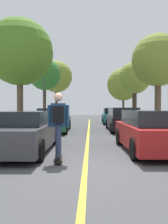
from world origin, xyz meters
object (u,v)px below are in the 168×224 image
at_px(parked_car_left_near, 54,120).
at_px(street_tree_left_near, 45,75).
at_px(fire_hydrant, 27,124).
at_px(parked_car_left_nearest, 23,132).
at_px(parked_car_right_nearest, 151,131).
at_px(street_tree_right_near, 135,78).
at_px(street_tree_right_nearest, 158,61).
at_px(street_tree_left_nearest, 20,52).
at_px(parked_car_right_far, 113,116).
at_px(parked_car_right_near, 122,119).
at_px(skateboarder, 58,121).
at_px(street_tree_left_far, 56,77).
at_px(street_tree_right_far, 123,84).
at_px(skateboard, 58,159).
at_px(streetlamp, 44,90).

bearing_deg(parked_car_left_near, street_tree_left_near, 104.70).
relative_size(parked_car_left_near, fire_hydrant, 6.57).
xyz_separation_m(parked_car_left_nearest, parked_car_right_nearest, (4.30, 0.08, 0.02)).
bearing_deg(street_tree_right_near, street_tree_right_nearest, -90.00).
height_order(parked_car_right_nearest, street_tree_left_nearest, street_tree_left_nearest).
distance_m(street_tree_left_nearest, fire_hydrant, 4.65).
distance_m(street_tree_left_near, street_tree_right_nearest, 11.83).
bearing_deg(parked_car_left_nearest, street_tree_right_nearest, 47.31).
height_order(parked_car_left_nearest, parked_car_right_far, parked_car_right_far).
relative_size(street_tree_right_nearest, fire_hydrant, 8.52).
xyz_separation_m(street_tree_left_nearest, street_tree_left_near, (-0.00, 8.07, -0.27)).
relative_size(parked_car_right_near, skateboarder, 2.61).
xyz_separation_m(parked_car_left_near, street_tree_right_nearest, (6.51, 0.48, 3.72)).
bearing_deg(street_tree_left_nearest, street_tree_right_nearest, 0.62).
distance_m(parked_car_right_near, street_tree_left_far, 17.68).
xyz_separation_m(street_tree_right_nearest, fire_hydrant, (-8.01, -1.07, -3.94)).
distance_m(parked_car_right_far, skateboarder, 15.60).
height_order(parked_car_right_far, street_tree_right_far, street_tree_right_far).
bearing_deg(street_tree_left_nearest, street_tree_left_far, 90.00).
relative_size(street_tree_left_nearest, street_tree_left_far, 0.93).
distance_m(fire_hydrant, skateboard, 8.07).
height_order(parked_car_left_nearest, street_tree_left_far, street_tree_left_far).
relative_size(parked_car_right_far, fire_hydrant, 6.33).
distance_m(street_tree_right_nearest, skateboarder, 10.55).
bearing_deg(street_tree_left_far, parked_car_right_far, -54.23).
xyz_separation_m(street_tree_left_nearest, skateboard, (3.63, -8.49, -4.89)).
height_order(fire_hydrant, streetlamp, streetlamp).
bearing_deg(skateboarder, skateboard, 96.11).
height_order(street_tree_right_nearest, skateboarder, street_tree_right_nearest).
distance_m(parked_car_right_near, street_tree_right_far, 16.17).
xyz_separation_m(parked_car_right_nearest, parked_car_right_near, (-0.00, 7.01, 0.04)).
bearing_deg(street_tree_left_far, skateboard, -81.53).
bearing_deg(streetlamp, parked_car_left_near, -72.36).
xyz_separation_m(parked_car_left_near, parked_car_right_nearest, (4.30, -6.50, -0.01)).
height_order(parked_car_left_nearest, street_tree_left_nearest, street_tree_left_nearest).
bearing_deg(streetlamp, skateboard, -76.93).
distance_m(parked_car_right_nearest, street_tree_right_far, 23.01).
distance_m(parked_car_right_nearest, street_tree_right_near, 15.43).
bearing_deg(skateboard, street_tree_left_nearest, 113.12).
distance_m(parked_car_left_nearest, parked_car_left_near, 6.58).
distance_m(parked_car_right_nearest, street_tree_right_nearest, 8.22).
bearing_deg(parked_car_left_near, street_tree_right_far, 67.96).
relative_size(parked_car_right_far, street_tree_right_nearest, 0.74).
distance_m(parked_car_right_nearest, street_tree_left_near, 16.80).
bearing_deg(street_tree_right_near, street_tree_left_nearest, -137.67).
distance_m(parked_car_right_near, street_tree_left_near, 11.02).
bearing_deg(fire_hydrant, street_tree_left_nearest, 126.37).
bearing_deg(street_tree_left_near, parked_car_right_far, -10.98).
bearing_deg(street_tree_left_near, parked_car_left_near, -75.30).
relative_size(parked_car_left_nearest, parked_car_left_near, 0.99).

